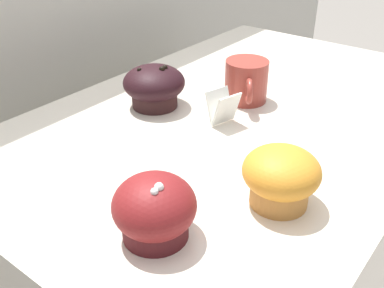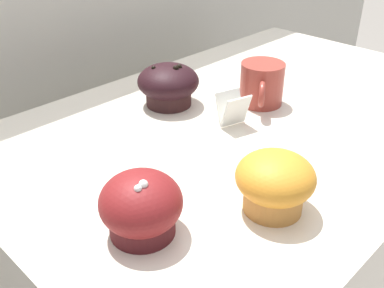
{
  "view_description": "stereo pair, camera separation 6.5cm",
  "coord_description": "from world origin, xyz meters",
  "px_view_note": "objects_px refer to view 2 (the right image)",
  "views": [
    {
      "loc": [
        -0.67,
        -0.39,
        1.33
      ],
      "look_at": [
        -0.22,
        -0.05,
        1.0
      ],
      "focal_mm": 42.0,
      "sensor_mm": 36.0,
      "label": 1
    },
    {
      "loc": [
        -0.62,
        -0.44,
        1.33
      ],
      "look_at": [
        -0.22,
        -0.05,
        1.0
      ],
      "focal_mm": 42.0,
      "sensor_mm": 36.0,
      "label": 2
    }
  ],
  "objects_px": {
    "muffin_front_center": "(168,85)",
    "coffee_cup": "(262,83)",
    "muffin_back_left": "(275,182)",
    "muffin_back_right": "(141,207)"
  },
  "relations": [
    {
      "from": "muffin_back_right",
      "to": "coffee_cup",
      "type": "xyz_separation_m",
      "value": [
        0.4,
        0.12,
        0.0
      ]
    },
    {
      "from": "muffin_back_left",
      "to": "muffin_back_right",
      "type": "xyz_separation_m",
      "value": [
        -0.15,
        0.09,
        -0.0
      ]
    },
    {
      "from": "muffin_back_left",
      "to": "coffee_cup",
      "type": "bearing_deg",
      "value": 39.77
    },
    {
      "from": "muffin_back_left",
      "to": "coffee_cup",
      "type": "relative_size",
      "value": 0.92
    },
    {
      "from": "muffin_back_left",
      "to": "muffin_back_right",
      "type": "bearing_deg",
      "value": 149.84
    },
    {
      "from": "muffin_front_center",
      "to": "muffin_back_right",
      "type": "bearing_deg",
      "value": -137.85
    },
    {
      "from": "muffin_front_center",
      "to": "coffee_cup",
      "type": "height_order",
      "value": "muffin_front_center"
    },
    {
      "from": "coffee_cup",
      "to": "muffin_front_center",
      "type": "bearing_deg",
      "value": 135.91
    },
    {
      "from": "muffin_front_center",
      "to": "muffin_back_left",
      "type": "bearing_deg",
      "value": -110.47
    },
    {
      "from": "muffin_back_right",
      "to": "coffee_cup",
      "type": "relative_size",
      "value": 0.9
    }
  ]
}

